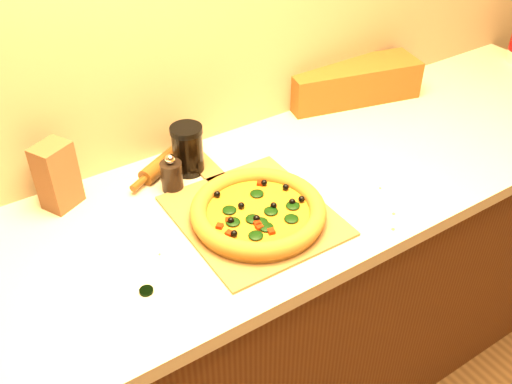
# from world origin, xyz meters

# --- Properties ---
(cabinet) EXTENTS (2.80, 0.65, 0.86)m
(cabinet) POSITION_xyz_m (0.00, 1.43, 0.43)
(cabinet) COLOR #4E2510
(cabinet) RESTS_ON ground
(countertop) EXTENTS (2.84, 0.68, 0.04)m
(countertop) POSITION_xyz_m (0.00, 1.43, 0.88)
(countertop) COLOR beige
(countertop) RESTS_ON cabinet
(pizza_peel) EXTENTS (0.36, 0.54, 0.01)m
(pizza_peel) POSITION_xyz_m (0.01, 1.37, 0.90)
(pizza_peel) COLOR brown
(pizza_peel) RESTS_ON countertop
(pizza) EXTENTS (0.34, 0.34, 0.05)m
(pizza) POSITION_xyz_m (0.01, 1.34, 0.93)
(pizza) COLOR #AE812B
(pizza) RESTS_ON pizza_peel
(bottle_cap) EXTENTS (0.04, 0.04, 0.01)m
(bottle_cap) POSITION_xyz_m (-0.32, 1.27, 0.90)
(bottle_cap) COLOR black
(bottle_cap) RESTS_ON countertop
(pepper_grinder) EXTENTS (0.06, 0.06, 0.11)m
(pepper_grinder) POSITION_xyz_m (-0.11, 1.57, 0.95)
(pepper_grinder) COLOR black
(pepper_grinder) RESTS_ON countertop
(rolling_pin) EXTENTS (0.31, 0.18, 0.05)m
(rolling_pin) POSITION_xyz_m (-0.06, 1.68, 0.92)
(rolling_pin) COLOR #59300F
(rolling_pin) RESTS_ON countertop
(bread_bag) EXTENTS (0.47, 0.25, 0.12)m
(bread_bag) POSITION_xyz_m (0.63, 1.71, 0.96)
(bread_bag) COLOR #673013
(bread_bag) RESTS_ON countertop
(paper_bag) EXTENTS (0.11, 0.10, 0.18)m
(paper_bag) POSITION_xyz_m (-0.37, 1.67, 0.99)
(paper_bag) COLOR brown
(paper_bag) RESTS_ON countertop
(dark_jar) EXTENTS (0.09, 0.09, 0.14)m
(dark_jar) POSITION_xyz_m (-0.03, 1.63, 0.97)
(dark_jar) COLOR black
(dark_jar) RESTS_ON countertop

